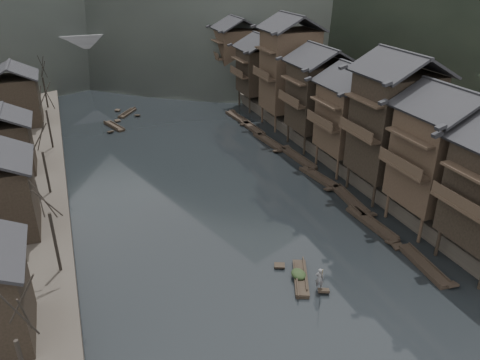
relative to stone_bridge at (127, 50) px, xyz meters
name	(u,v)px	position (x,y,z in m)	size (l,w,h in m)	color
water	(259,254)	(0.00, -72.00, -5.11)	(300.00, 300.00, 0.00)	black
right_bank	(351,92)	(35.00, -32.00, -4.21)	(40.00, 200.00, 1.80)	#2D2823
stilt_houses	(328,85)	(17.28, -52.91, 3.58)	(9.00, 67.60, 16.31)	black
left_houses	(2,144)	(-20.50, -51.88, 0.55)	(8.10, 53.20, 8.73)	black
bare_trees	(36,147)	(-17.00, -56.35, 1.43)	(3.77, 63.54, 7.54)	black
moored_sampans	(302,166)	(12.00, -56.97, -4.91)	(3.18, 48.89, 0.47)	black
midriver_boats	(121,119)	(-6.16, -31.09, -4.91)	(5.98, 11.10, 0.44)	black
stone_bridge	(127,50)	(0.00, 0.00, 0.00)	(40.00, 6.00, 9.00)	#4C4C4F
hero_sampan	(301,278)	(1.74, -76.49, -4.91)	(2.82, 4.98, 0.44)	black
cargo_heap	(299,271)	(1.64, -76.28, -4.34)	(1.11, 1.46, 0.67)	black
boatman	(320,276)	(2.45, -78.12, -3.77)	(0.66, 0.43, 1.80)	#545457
bamboo_pole	(325,249)	(2.65, -78.12, -1.37)	(0.06, 0.06, 3.87)	#8C7A51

